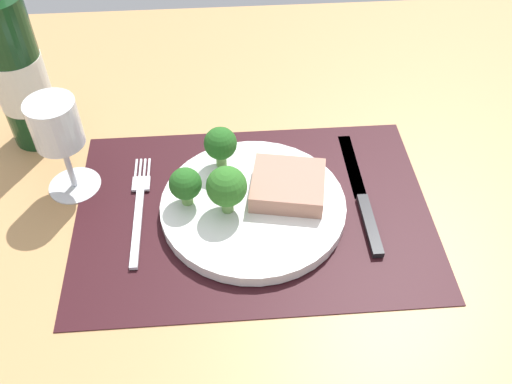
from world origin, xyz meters
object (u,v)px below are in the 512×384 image
steak (288,185)px  wine_glass (57,130)px  plate (253,206)px  knife (363,200)px  wine_bottle (18,72)px  fork (139,207)px

steak → wine_glass: (-28.74, 5.15, 6.79)cm
plate → wine_glass: bearing=164.6°
plate → steak: (4.66, 1.48, 2.08)cm
knife → wine_glass: bearing=168.0°
plate → wine_bottle: bearing=150.1°
fork → plate: bearing=-8.1°
plate → wine_bottle: wine_bottle is taller
knife → steak: bearing=171.5°
plate → fork: bearing=174.6°
plate → wine_glass: (-24.08, 6.63, 8.87)cm
plate → steak: bearing=17.6°
knife → wine_bottle: (-45.47, 17.17, 10.87)cm
knife → wine_glass: wine_glass is taller
fork → wine_glass: bearing=147.6°
plate → steak: 5.31cm
plate → fork: 15.02cm
fork → wine_bottle: bearing=131.6°
wine_bottle → fork: bearing=-45.7°
knife → wine_glass: size_ratio=1.62×
fork → wine_glass: wine_glass is taller
steak → knife: bearing=-5.4°
fork → knife: bearing=-4.4°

